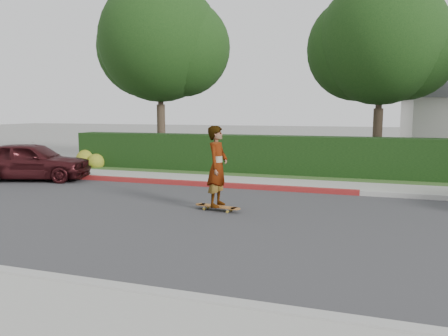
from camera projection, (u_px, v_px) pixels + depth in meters
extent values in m
plane|color=slate|center=(305.00, 229.00, 9.07)|extent=(120.00, 120.00, 0.00)
cube|color=#2D2D30|center=(305.00, 229.00, 9.07)|extent=(60.00, 8.00, 0.01)
cube|color=#9E9E99|center=(258.00, 311.00, 5.20)|extent=(60.00, 0.20, 0.15)
cube|color=#9E9E99|center=(324.00, 191.00, 12.92)|extent=(60.00, 0.20, 0.15)
cube|color=maroon|center=(171.00, 182.00, 14.47)|extent=(12.00, 0.21, 0.15)
cube|color=gray|center=(327.00, 186.00, 13.76)|extent=(60.00, 1.60, 0.12)
cube|color=#2D4C1E|center=(331.00, 179.00, 15.27)|extent=(60.00, 1.60, 0.10)
cube|color=black|center=(253.00, 155.00, 16.68)|extent=(15.00, 1.00, 1.50)
sphere|color=#2D4C19|center=(87.00, 160.00, 18.59)|extent=(0.90, 0.90, 0.90)
sphere|color=#2D4C19|center=(96.00, 162.00, 18.22)|extent=(0.70, 0.70, 0.70)
cylinder|color=#33261C|center=(161.00, 135.00, 19.22)|extent=(0.36, 0.36, 2.70)
cylinder|color=#33261C|center=(160.00, 89.00, 18.96)|extent=(0.24, 0.24, 2.25)
sphere|color=black|center=(160.00, 41.00, 18.69)|extent=(5.20, 5.20, 5.20)
sphere|color=black|center=(147.00, 48.00, 19.34)|extent=(4.42, 4.42, 4.42)
sphere|color=black|center=(182.00, 48.00, 18.73)|extent=(4.16, 4.16, 4.16)
cylinder|color=#33261C|center=(377.00, 141.00, 16.91)|extent=(0.36, 0.36, 2.52)
cylinder|color=#33261C|center=(379.00, 92.00, 16.66)|extent=(0.24, 0.24, 2.10)
sphere|color=black|center=(382.00, 41.00, 16.41)|extent=(4.80, 4.80, 4.80)
sphere|color=black|center=(359.00, 49.00, 17.06)|extent=(4.08, 4.08, 4.08)
sphere|color=black|center=(406.00, 49.00, 16.45)|extent=(3.84, 3.84, 3.84)
cylinder|color=gold|center=(204.00, 209.00, 10.74)|extent=(0.07, 0.05, 0.07)
cylinder|color=gold|center=(208.00, 207.00, 10.90)|extent=(0.07, 0.05, 0.07)
cylinder|color=gold|center=(228.00, 212.00, 10.42)|extent=(0.07, 0.05, 0.07)
cylinder|color=gold|center=(231.00, 210.00, 10.58)|extent=(0.07, 0.05, 0.07)
cube|color=silver|center=(206.00, 206.00, 10.81)|extent=(0.09, 0.20, 0.03)
cube|color=silver|center=(229.00, 209.00, 10.49)|extent=(0.09, 0.20, 0.03)
cube|color=brown|center=(218.00, 206.00, 10.65)|extent=(1.01, 0.42, 0.02)
cylinder|color=brown|center=(201.00, 204.00, 10.89)|extent=(0.28, 0.28, 0.02)
cylinder|color=brown|center=(235.00, 209.00, 10.41)|extent=(0.28, 0.28, 0.02)
imported|color=white|center=(218.00, 166.00, 10.52)|extent=(0.50, 0.73, 1.96)
imported|color=#3C1316|center=(31.00, 161.00, 15.29)|extent=(4.28, 2.65, 1.36)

